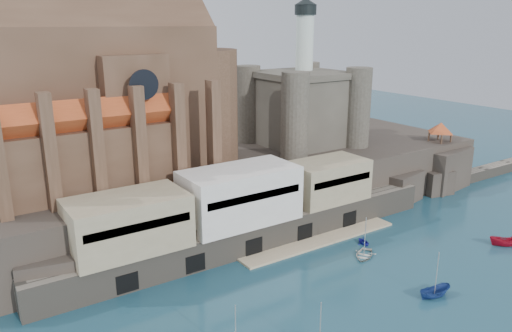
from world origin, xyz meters
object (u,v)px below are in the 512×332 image
object	(u,v)px
church	(105,102)
pavilion	(441,129)
castle_keep	(302,104)
boat_2	(434,297)

from	to	relation	value
church	pavilion	xyz separation A→B (m)	(66.13, -15.85, -9.40)
church	castle_keep	distance (m)	40.39
church	boat_2	world-z (taller)	church
castle_keep	pavilion	world-z (taller)	castle_keep
castle_keep	boat_2	xyz separation A→B (m)	(-12.90, -44.55, -18.31)
pavilion	boat_2	xyz separation A→B (m)	(-38.82, -29.48, -12.73)
pavilion	church	bearing A→B (deg)	166.52
church	boat_2	bearing A→B (deg)	-58.93
castle_keep	pavilion	bearing A→B (deg)	-30.18
church	boat_2	xyz separation A→B (m)	(27.31, -45.33, -22.13)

